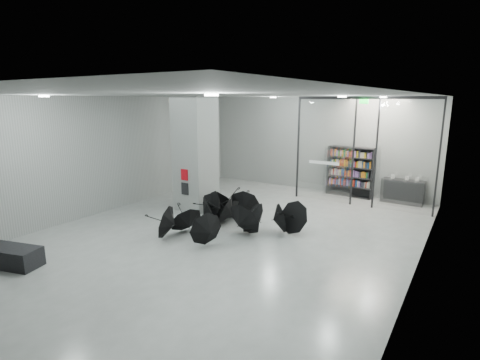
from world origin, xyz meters
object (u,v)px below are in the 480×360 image
Objects in this scene: umbrella_cluster at (229,219)px; bench at (11,256)px; shop_counter at (403,191)px; column at (195,154)px; bookshelf at (350,172)px.

bench is at bearing -120.39° from umbrella_cluster.
shop_counter is 7.17m from umbrella_cluster.
bench is 0.95× the size of shop_counter.
column is 6.41m from bookshelf.
umbrella_cluster is at bearing 43.74° from bench.
umbrella_cluster is (-1.96, -5.90, -0.71)m from bookshelf.
bench is 0.71× the size of bookshelf.
umbrella_cluster reaches higher than bench.
bookshelf is 6.26m from umbrella_cluster.
column reaches higher than umbrella_cluster.
column is 3.03m from umbrella_cluster.
bench is 11.95m from bookshelf.
column is 0.99× the size of umbrella_cluster.
umbrella_cluster is (2.23, -1.15, -1.69)m from column.
bookshelf is at bearing 71.63° from umbrella_cluster.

